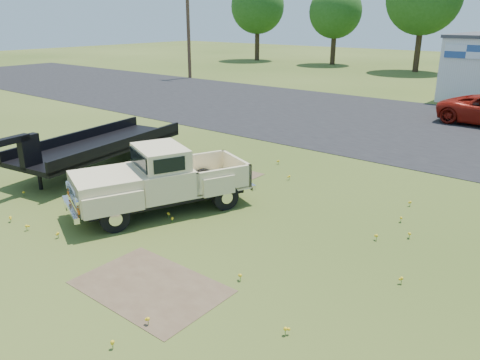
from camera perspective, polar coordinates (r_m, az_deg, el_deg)
ground at (r=12.73m, az=-5.05°, el=-4.95°), size 140.00×140.00×0.00m
asphalt_lot at (r=25.22m, az=19.29°, el=6.32°), size 90.00×14.00×0.02m
dirt_patch_a at (r=9.96m, az=-10.85°, el=-12.68°), size 3.00×2.00×0.01m
dirt_patch_b at (r=16.40m, az=-1.69°, el=0.77°), size 2.20×1.60×0.01m
utility_pole_west at (r=42.73m, az=-6.34°, el=18.41°), size 1.60×0.30×9.00m
treeline_a at (r=60.32m, az=2.16°, el=20.36°), size 6.40×6.40×9.52m
treeline_b at (r=55.79m, az=11.56°, el=19.45°), size 5.76×5.76×8.57m
vintage_pickup_truck at (r=13.23m, az=-9.50°, el=0.16°), size 3.86×5.52×1.87m
flatbed_trailer at (r=17.55m, az=-16.77°, el=4.40°), size 3.35×7.19×1.89m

